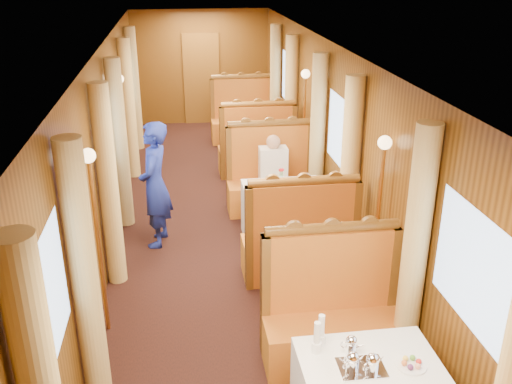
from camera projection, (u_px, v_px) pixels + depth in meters
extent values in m
cube|color=brown|center=(202.00, 79.00, 12.73)|extent=(0.80, 0.04, 2.00)
cube|color=#A83D12|center=(333.00, 340.00, 5.34)|extent=(1.30, 0.55, 0.45)
cube|color=#A83D12|center=(330.00, 270.00, 5.30)|extent=(1.30, 0.12, 0.80)
cylinder|color=brown|center=(332.00, 228.00, 5.13)|extent=(1.23, 0.10, 0.10)
cube|color=white|center=(283.00, 213.00, 7.61)|extent=(1.05, 0.72, 0.75)
cube|color=#A83D12|center=(297.00, 257.00, 6.80)|extent=(1.30, 0.55, 0.45)
cube|color=#A83D12|center=(303.00, 217.00, 6.37)|extent=(1.30, 0.12, 0.80)
cylinder|color=brown|center=(304.00, 181.00, 6.20)|extent=(1.23, 0.10, 0.10)
cube|color=#A83D12|center=(271.00, 196.00, 8.54)|extent=(1.30, 0.55, 0.45)
cube|color=#A83D12|center=(269.00, 152.00, 8.50)|extent=(1.30, 0.12, 0.80)
cylinder|color=brown|center=(270.00, 123.00, 8.33)|extent=(1.23, 0.10, 0.10)
cube|color=white|center=(249.00, 137.00, 10.81)|extent=(1.05, 0.72, 0.75)
cube|color=#A83D12|center=(256.00, 161.00, 10.00)|extent=(1.30, 0.55, 0.45)
cube|color=#A83D12|center=(258.00, 130.00, 9.57)|extent=(1.30, 0.12, 0.80)
cylinder|color=brown|center=(258.00, 104.00, 9.40)|extent=(1.23, 0.10, 0.10)
cube|color=#A83D12|center=(243.00, 130.00, 11.74)|extent=(1.30, 0.55, 0.45)
cube|color=#A83D12|center=(242.00, 98.00, 11.70)|extent=(1.30, 0.12, 0.80)
cylinder|color=brown|center=(242.00, 77.00, 11.53)|extent=(1.23, 0.10, 0.10)
cube|color=silver|center=(361.00, 368.00, 4.18)|extent=(0.35, 0.27, 0.01)
cylinder|color=white|center=(411.00, 365.00, 4.21)|extent=(0.22, 0.22, 0.01)
cylinder|color=white|center=(316.00, 347.00, 4.35)|extent=(0.08, 0.08, 0.08)
cylinder|color=white|center=(317.00, 333.00, 4.30)|extent=(0.05, 0.05, 0.18)
cylinder|color=white|center=(321.00, 340.00, 4.43)|extent=(0.08, 0.08, 0.08)
cylinder|color=white|center=(321.00, 325.00, 4.38)|extent=(0.05, 0.05, 0.18)
cylinder|color=silver|center=(281.00, 181.00, 7.46)|extent=(0.06, 0.06, 0.14)
cylinder|color=silver|center=(248.00, 114.00, 10.63)|extent=(0.06, 0.06, 0.14)
cylinder|color=tan|center=(85.00, 278.00, 4.54)|extent=(0.22, 0.22, 2.35)
cylinder|color=tan|center=(415.00, 255.00, 4.90)|extent=(0.22, 0.22, 2.35)
cylinder|color=tan|center=(108.00, 188.00, 6.32)|extent=(0.22, 0.22, 2.35)
cylinder|color=tan|center=(120.00, 145.00, 7.74)|extent=(0.22, 0.22, 2.35)
cylinder|color=tan|center=(349.00, 175.00, 6.67)|extent=(0.22, 0.22, 2.35)
cylinder|color=tan|center=(318.00, 137.00, 8.10)|extent=(0.22, 0.22, 2.35)
cylinder|color=tan|center=(129.00, 110.00, 9.52)|extent=(0.22, 0.22, 2.35)
cylinder|color=tan|center=(134.00, 89.00, 10.94)|extent=(0.22, 0.22, 2.35)
cylinder|color=tan|center=(291.00, 104.00, 9.87)|extent=(0.22, 0.22, 2.35)
cylinder|color=tan|center=(275.00, 85.00, 11.30)|extent=(0.22, 0.22, 2.35)
cylinder|color=#BF8C3F|center=(99.00, 249.00, 5.52)|extent=(0.04, 0.04, 1.85)
sphere|color=#FFD18C|center=(88.00, 156.00, 5.16)|extent=(0.14, 0.14, 0.14)
cylinder|color=#BF8C3F|center=(377.00, 231.00, 5.89)|extent=(0.04, 0.04, 1.85)
sphere|color=#FFD18C|center=(385.00, 143.00, 5.52)|extent=(0.14, 0.14, 0.14)
cylinder|color=#BF8C3F|center=(125.00, 141.00, 8.72)|extent=(0.04, 0.04, 1.85)
sphere|color=#FFD18C|center=(119.00, 79.00, 8.36)|extent=(0.14, 0.14, 0.14)
cylinder|color=#BF8C3F|center=(304.00, 134.00, 9.09)|extent=(0.04, 0.04, 1.85)
sphere|color=#FFD18C|center=(306.00, 74.00, 8.72)|extent=(0.14, 0.14, 0.14)
imported|color=navy|center=(155.00, 185.00, 7.32)|extent=(0.50, 0.67, 1.66)
cube|color=beige|center=(273.00, 166.00, 8.22)|extent=(0.40, 0.24, 0.55)
sphere|color=tan|center=(273.00, 142.00, 8.09)|extent=(0.20, 0.20, 0.20)
cube|color=beige|center=(275.00, 185.00, 8.16)|extent=(0.36, 0.30, 0.14)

